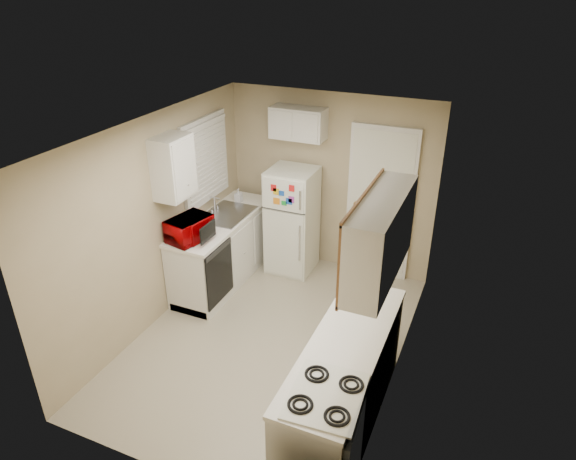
% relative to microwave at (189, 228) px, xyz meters
% --- Properties ---
extents(floor, '(3.80, 3.80, 0.00)m').
position_rel_microwave_xyz_m(floor, '(1.15, -0.27, -1.05)').
color(floor, '#BFB497').
rests_on(floor, ground).
extents(ceiling, '(3.80, 3.80, 0.00)m').
position_rel_microwave_xyz_m(ceiling, '(1.15, -0.27, 1.35)').
color(ceiling, white).
rests_on(ceiling, floor).
extents(wall_left, '(3.80, 3.80, 0.00)m').
position_rel_microwave_xyz_m(wall_left, '(-0.25, -0.27, 0.15)').
color(wall_left, tan).
rests_on(wall_left, floor).
extents(wall_right, '(3.80, 3.80, 0.00)m').
position_rel_microwave_xyz_m(wall_right, '(2.55, -0.27, 0.15)').
color(wall_right, tan).
rests_on(wall_right, floor).
extents(wall_back, '(2.80, 2.80, 0.00)m').
position_rel_microwave_xyz_m(wall_back, '(1.15, 1.63, 0.15)').
color(wall_back, tan).
rests_on(wall_back, floor).
extents(wall_front, '(2.80, 2.80, 0.00)m').
position_rel_microwave_xyz_m(wall_front, '(1.15, -2.17, 0.15)').
color(wall_front, tan).
rests_on(wall_front, floor).
extents(left_counter, '(0.60, 1.80, 0.90)m').
position_rel_microwave_xyz_m(left_counter, '(0.05, 0.63, -0.60)').
color(left_counter, silver).
rests_on(left_counter, floor).
extents(dishwasher, '(0.03, 0.58, 0.72)m').
position_rel_microwave_xyz_m(dishwasher, '(0.34, 0.03, -0.56)').
color(dishwasher, black).
rests_on(dishwasher, floor).
extents(sink, '(0.54, 0.74, 0.16)m').
position_rel_microwave_xyz_m(sink, '(0.05, 0.78, -0.19)').
color(sink, gray).
rests_on(sink, left_counter).
extents(microwave, '(0.55, 0.38, 0.34)m').
position_rel_microwave_xyz_m(microwave, '(0.00, 0.00, 0.00)').
color(microwave, '#A00002').
rests_on(microwave, left_counter).
extents(soap_bottle, '(0.09, 0.09, 0.19)m').
position_rel_microwave_xyz_m(soap_bottle, '(0.00, 1.19, -0.05)').
color(soap_bottle, white).
rests_on(soap_bottle, left_counter).
extents(window_blinds, '(0.10, 0.98, 1.08)m').
position_rel_microwave_xyz_m(window_blinds, '(-0.21, 0.78, 0.55)').
color(window_blinds, silver).
rests_on(window_blinds, wall_left).
extents(upper_cabinet_left, '(0.30, 0.45, 0.70)m').
position_rel_microwave_xyz_m(upper_cabinet_left, '(-0.10, -0.05, 0.75)').
color(upper_cabinet_left, silver).
rests_on(upper_cabinet_left, wall_left).
extents(refrigerator, '(0.60, 0.59, 1.45)m').
position_rel_microwave_xyz_m(refrigerator, '(0.76, 1.27, -0.32)').
color(refrigerator, silver).
rests_on(refrigerator, floor).
extents(cabinet_over_fridge, '(0.70, 0.30, 0.40)m').
position_rel_microwave_xyz_m(cabinet_over_fridge, '(0.75, 1.48, 0.95)').
color(cabinet_over_fridge, silver).
rests_on(cabinet_over_fridge, wall_back).
extents(interior_door, '(0.86, 0.06, 2.08)m').
position_rel_microwave_xyz_m(interior_door, '(1.85, 1.59, -0.03)').
color(interior_door, silver).
rests_on(interior_door, floor).
extents(right_counter, '(0.60, 2.00, 0.90)m').
position_rel_microwave_xyz_m(right_counter, '(2.25, -1.07, -0.60)').
color(right_counter, silver).
rests_on(right_counter, floor).
extents(stove, '(0.58, 0.69, 0.80)m').
position_rel_microwave_xyz_m(stove, '(2.30, -1.71, -0.65)').
color(stove, silver).
rests_on(stove, floor).
extents(upper_cabinet_right, '(0.30, 1.20, 0.70)m').
position_rel_microwave_xyz_m(upper_cabinet_right, '(2.40, -0.77, 0.75)').
color(upper_cabinet_right, silver).
rests_on(upper_cabinet_right, wall_right).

